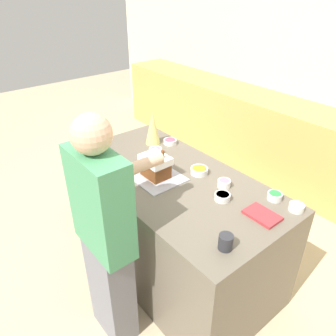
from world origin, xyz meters
TOP-DOWN VIEW (x-y plane):
  - ground_plane at (0.00, 0.00)m, footprint 12.00×12.00m
  - back_cabinet_block at (0.00, 1.94)m, footprint 6.00×0.60m
  - kitchen_island at (0.00, 0.00)m, footprint 1.78×0.91m
  - baking_tray at (-0.07, -0.09)m, footprint 0.39×0.33m
  - gingerbread_house at (-0.07, -0.09)m, footprint 0.21×0.17m
  - decorative_tree at (-0.53, 0.23)m, footprint 0.13×0.13m
  - candy_bowl_front_corner at (-0.43, 0.34)m, footprint 0.12×0.12m
  - candy_bowl_behind_tray at (0.33, 0.21)m, footprint 0.09×0.09m
  - candy_bowl_near_tray_right at (0.80, 0.36)m, footprint 0.10×0.10m
  - candy_bowl_near_tray_left at (-0.36, 0.13)m, footprint 0.11×0.11m
  - candy_bowl_far_right at (0.43, 0.08)m, footprint 0.11×0.11m
  - candy_bowl_center_rear at (0.10, 0.19)m, footprint 0.13×0.13m
  - candy_bowl_beside_tree at (0.65, 0.36)m, footprint 0.10×0.10m
  - cookbook at (0.71, 0.15)m, footprint 0.21×0.14m
  - mug at (0.75, -0.24)m, footprint 0.08×0.08m
  - person at (0.20, -0.67)m, footprint 0.43×0.53m

SIDE VIEW (x-z plane):
  - ground_plane at x=0.00m, z-range 0.00..0.00m
  - kitchen_island at x=0.00m, z-range 0.00..0.90m
  - back_cabinet_block at x=0.00m, z-range 0.00..0.94m
  - person at x=0.20m, z-range 0.03..1.65m
  - baking_tray at x=-0.07m, z-range 0.90..0.91m
  - cookbook at x=0.71m, z-range 0.90..0.92m
  - candy_bowl_front_corner at x=-0.43m, z-range 0.91..0.94m
  - candy_bowl_near_tray_right at x=0.80m, z-range 0.91..0.95m
  - candy_bowl_far_right at x=0.43m, z-range 0.91..0.95m
  - candy_bowl_center_rear at x=0.10m, z-range 0.91..0.95m
  - candy_bowl_beside_tree at x=0.65m, z-range 0.91..0.95m
  - candy_bowl_behind_tray at x=0.33m, z-range 0.91..0.96m
  - candy_bowl_near_tray_left at x=-0.36m, z-range 0.91..0.96m
  - mug at x=0.75m, z-range 0.90..0.99m
  - gingerbread_house at x=-0.07m, z-range 0.89..1.11m
  - decorative_tree at x=-0.53m, z-range 0.90..1.20m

